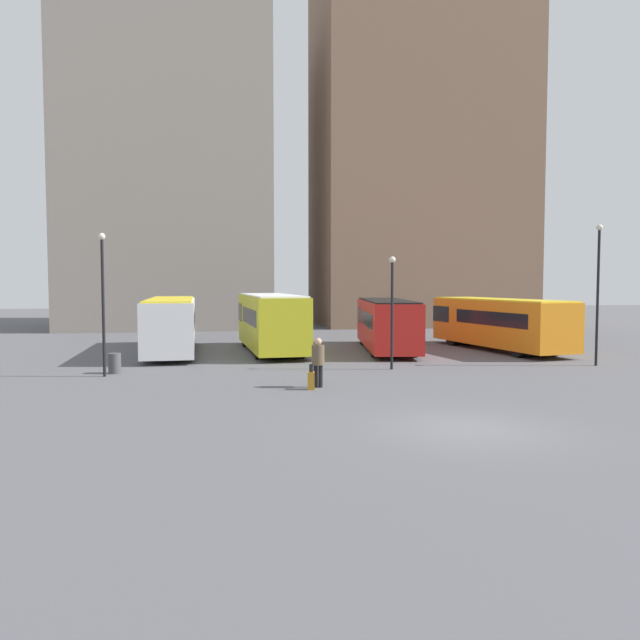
% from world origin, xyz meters
% --- Properties ---
extents(ground_plane, '(160.00, 160.00, 0.00)m').
position_xyz_m(ground_plane, '(0.00, 0.00, 0.00)').
color(ground_plane, '#56565B').
extents(building_block_left, '(16.82, 14.45, 25.59)m').
position_xyz_m(building_block_left, '(-10.71, 40.81, 12.80)').
color(building_block_left, gray).
rests_on(building_block_left, ground_plane).
extents(building_block_right, '(18.27, 13.46, 42.74)m').
position_xyz_m(building_block_right, '(11.44, 40.81, 21.37)').
color(building_block_right, '#7F604C').
rests_on(building_block_right, ground_plane).
extents(bus_0, '(2.97, 11.51, 2.95)m').
position_xyz_m(bus_0, '(-9.08, 19.38, 1.61)').
color(bus_0, silver).
rests_on(bus_0, ground_plane).
extents(bus_1, '(3.29, 10.17, 3.15)m').
position_xyz_m(bus_1, '(-3.70, 18.81, 1.71)').
color(bus_1, gold).
rests_on(bus_1, ground_plane).
extents(bus_2, '(3.82, 10.56, 2.85)m').
position_xyz_m(bus_2, '(2.78, 18.60, 1.55)').
color(bus_2, red).
rests_on(bus_2, ground_plane).
extents(bus_3, '(4.37, 10.65, 2.90)m').
position_xyz_m(bus_3, '(9.06, 17.75, 1.58)').
color(bus_3, orange).
rests_on(bus_3, ground_plane).
extents(traveler, '(0.53, 0.53, 1.81)m').
position_xyz_m(traveler, '(-2.87, 6.95, 1.07)').
color(traveler, black).
rests_on(traveler, ground_plane).
extents(suitcase, '(0.29, 0.38, 0.92)m').
position_xyz_m(suitcase, '(-3.18, 6.54, 0.33)').
color(suitcase, '#B27A1E').
rests_on(suitcase, ground_plane).
extents(lamp_post_0, '(0.28, 0.28, 4.95)m').
position_xyz_m(lamp_post_0, '(1.03, 11.09, 2.96)').
color(lamp_post_0, black).
rests_on(lamp_post_0, ground_plane).
extents(lamp_post_1, '(0.28, 0.28, 6.45)m').
position_xyz_m(lamp_post_1, '(10.64, 10.85, 3.74)').
color(lamp_post_1, black).
rests_on(lamp_post_1, ground_plane).
extents(lamp_post_2, '(0.28, 0.28, 5.80)m').
position_xyz_m(lamp_post_2, '(-11.05, 10.86, 3.40)').
color(lamp_post_2, black).
rests_on(lamp_post_2, ground_plane).
extents(trash_bin, '(0.52, 0.52, 0.85)m').
position_xyz_m(trash_bin, '(-10.79, 11.69, 0.42)').
color(trash_bin, '#47474C').
rests_on(trash_bin, ground_plane).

